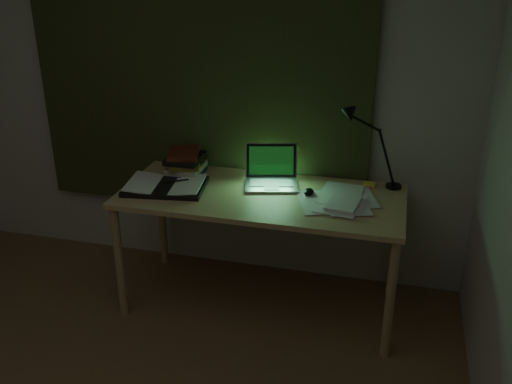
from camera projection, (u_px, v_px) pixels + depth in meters
wall_back at (200, 88)px, 3.65m from camera, size 3.50×0.00×2.50m
curtain at (197, 58)px, 3.53m from camera, size 2.20×0.06×2.00m
desk at (261, 251)px, 3.48m from camera, size 1.66×0.73×0.76m
laptop at (272, 169)px, 3.39m from camera, size 0.39×0.42×0.23m
open_textbook at (166, 185)px, 3.40m from camera, size 0.51×0.39×0.04m
book_stack at (186, 162)px, 3.58m from camera, size 0.24×0.27×0.16m
loose_papers at (334, 201)px, 3.21m from camera, size 0.39×0.41×0.02m
mouse at (309, 192)px, 3.32m from camera, size 0.06×0.09×0.03m
sticky_yellow at (369, 185)px, 3.44m from camera, size 0.08×0.08×0.02m
sticky_pink at (368, 185)px, 3.44m from camera, size 0.08×0.08×0.01m
desk_lamp at (397, 148)px, 3.32m from camera, size 0.35×0.28×0.50m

